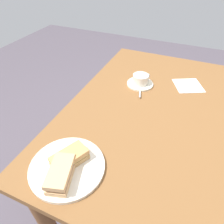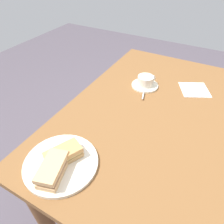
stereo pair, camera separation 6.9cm
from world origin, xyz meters
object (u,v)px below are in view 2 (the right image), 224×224
Objects in this scene: sandwich_front at (64,155)px; coffee_cup at (146,80)px; napkin at (194,90)px; spoon at (144,92)px; sandwich_plate at (61,163)px; dining_table at (147,129)px; sandwich_back at (53,169)px; coffee_saucer at (145,85)px.

sandwich_front is 0.65m from coffee_cup.
spoon is at bearing 125.78° from napkin.
sandwich_plate is 1.86× the size of sandwich_front.
dining_table is 12.13× the size of coffee_cup.
dining_table is at bearing -20.59° from sandwich_plate.
sandwich_back reaches higher than napkin.
coffee_cup is 0.09m from spoon.
sandwich_back is at bearing 162.50° from dining_table.
coffee_saucer is at bearing 16.24° from spoon.
dining_table is 0.59m from sandwich_back.
dining_table is 8.34× the size of coffee_saucer.
sandwich_plate is 0.84m from napkin.
coffee_saucer is at bearing -5.24° from sandwich_back.
dining_table is 8.54× the size of sandwich_front.
coffee_cup is (0.19, 0.10, 0.18)m from dining_table.
dining_table is 4.59× the size of sandwich_plate.
spoon is at bearing -9.75° from sandwich_plate.
spoon is 0.65× the size of napkin.
coffee_cup reaches higher than sandwich_plate.
spoon is (0.59, -0.10, 0.01)m from sandwich_plate.
sandwich_plate is 0.06m from sandwich_back.
napkin is at bearing -24.68° from sandwich_front.
napkin is at bearing -69.79° from coffee_saucer.
coffee_cup is at bearing -5.30° from sandwich_back.
sandwich_back reaches higher than sandwich_plate.
spoon is (0.57, -0.10, -0.03)m from sandwich_front.
sandwich_back is 1.44× the size of coffee_cup.
sandwich_back is 0.88m from napkin.
coffee_saucer is 0.08m from spoon.
sandwich_plate is at bearing 173.23° from coffee_cup.
coffee_cup reaches higher than napkin.
coffee_cup is 0.71× the size of napkin.
coffee_saucer is 1.45× the size of coffee_cup.
coffee_saucer is at bearing 28.87° from dining_table.
spoon reaches higher than napkin.
sandwich_back is at bearing -166.43° from sandwich_plate.
dining_table is 8.44× the size of sandwich_back.
sandwich_plate reaches higher than napkin.
sandwich_back reaches higher than coffee_cup.
sandwich_front is 1.55× the size of spoon.
sandwich_front is at bearing 158.91° from dining_table.
spoon is (-0.08, -0.02, -0.03)m from coffee_cup.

